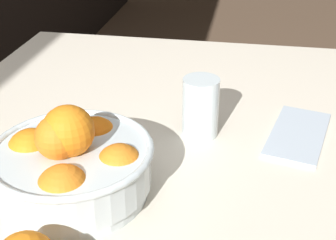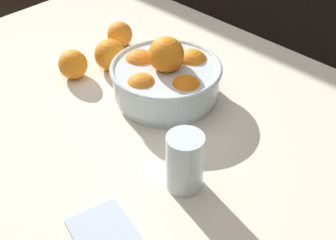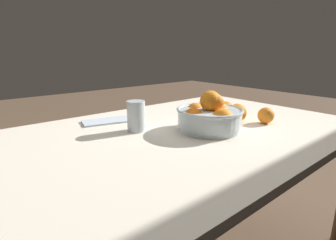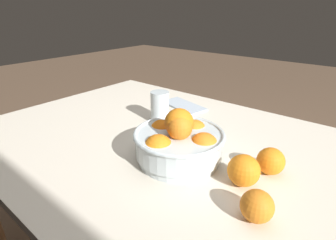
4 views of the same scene
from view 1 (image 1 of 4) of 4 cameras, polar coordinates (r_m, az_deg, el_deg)
The scene contains 4 objects.
dining_table at distance 0.88m, azimuth -4.87°, elevation -10.66°, with size 1.47×0.97×0.76m.
fruit_bowl at distance 0.78m, azimuth -11.49°, elevation -5.26°, with size 0.27×0.27×0.16m.
juice_glass at distance 0.93m, azimuth 3.97°, elevation 1.16°, with size 0.07×0.07×0.12m.
napkin at distance 0.99m, azimuth 15.57°, elevation -1.67°, with size 0.22×0.10×0.01m, color silver.
Camera 1 is at (-0.65, -0.19, 1.25)m, focal length 50.00 mm.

